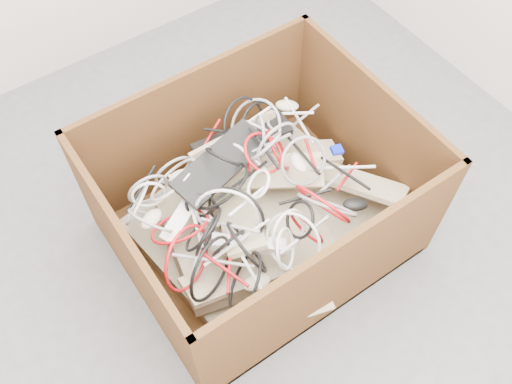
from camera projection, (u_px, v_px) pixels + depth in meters
ground at (257, 256)px, 2.35m from camera, size 3.00×3.00×0.00m
room_shell at (258, 9)px, 1.31m from camera, size 3.04×3.04×2.50m
cardboard_box at (256, 216)px, 2.27m from camera, size 1.10×0.92×0.61m
keyboard_pile at (262, 189)px, 2.20m from camera, size 0.97×0.80×0.35m
mice_scatter at (257, 189)px, 2.12m from camera, size 0.86×0.68×0.17m
power_strip_left at (189, 206)px, 2.06m from camera, size 0.30×0.18×0.13m
power_strip_right at (249, 244)px, 2.00m from camera, size 0.25×0.19×0.09m
vga_plug at (337, 150)px, 2.22m from camera, size 0.06×0.05×0.03m
cable_tangle at (239, 196)px, 2.04m from camera, size 0.98×0.82×0.39m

